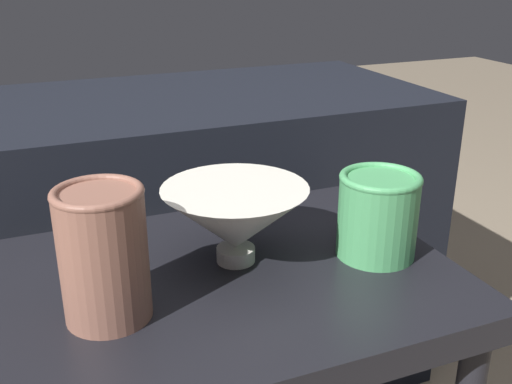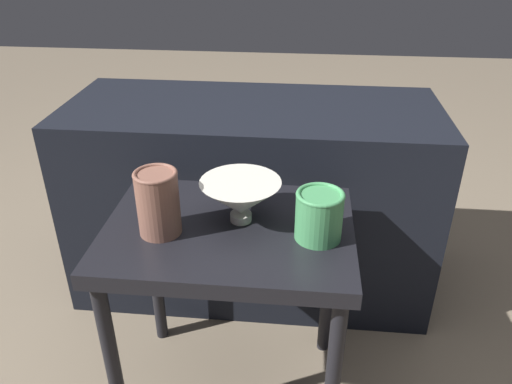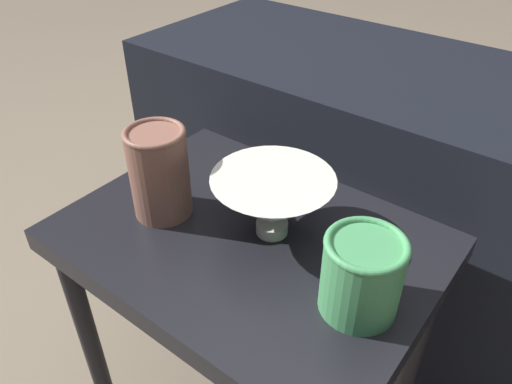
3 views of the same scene
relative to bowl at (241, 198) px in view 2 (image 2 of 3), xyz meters
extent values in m
cube|color=black|center=(-0.03, -0.03, -0.08)|extent=(0.59, 0.43, 0.04)
cylinder|color=black|center=(-0.29, -0.21, -0.36)|extent=(0.04, 0.04, 0.52)
cylinder|color=black|center=(0.23, -0.21, -0.36)|extent=(0.04, 0.04, 0.52)
cylinder|color=black|center=(-0.29, 0.15, -0.36)|extent=(0.04, 0.04, 0.52)
cylinder|color=black|center=(0.23, 0.15, -0.36)|extent=(0.04, 0.04, 0.52)
cube|color=black|center=(-0.03, 0.49, -0.28)|extent=(1.20, 0.50, 0.67)
cylinder|color=silver|center=(0.00, 0.00, -0.05)|extent=(0.05, 0.05, 0.02)
cone|color=silver|center=(0.00, 0.00, 0.00)|extent=(0.19, 0.19, 0.09)
cylinder|color=brown|center=(-0.18, -0.07, 0.01)|extent=(0.10, 0.10, 0.15)
torus|color=brown|center=(-0.18, -0.07, 0.09)|extent=(0.10, 0.10, 0.01)
cylinder|color=#47995B|center=(0.18, -0.05, -0.01)|extent=(0.11, 0.11, 0.11)
torus|color=#47995B|center=(0.18, -0.05, 0.05)|extent=(0.11, 0.11, 0.01)
camera|label=1|loc=(-0.25, -0.67, 0.32)|focal=42.00mm
camera|label=2|loc=(0.14, -1.01, 0.58)|focal=35.00mm
camera|label=3|loc=(0.36, -0.50, 0.46)|focal=35.00mm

